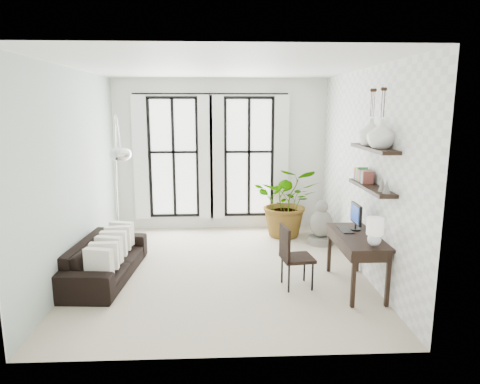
{
  "coord_description": "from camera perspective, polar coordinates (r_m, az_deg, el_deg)",
  "views": [
    {
      "loc": [
        -0.0,
        -6.61,
        2.61
      ],
      "look_at": [
        0.31,
        0.3,
        1.23
      ],
      "focal_mm": 32.0,
      "sensor_mm": 36.0,
      "label": 1
    }
  ],
  "objects": [
    {
      "name": "arc_lamp",
      "position": [
        7.28,
        -16.11,
        5.4
      ],
      "size": [
        0.75,
        1.62,
        2.49
      ],
      "color": "silver",
      "rests_on": "floor"
    },
    {
      "name": "wall_left",
      "position": [
        7.05,
        -21.16,
        2.26
      ],
      "size": [
        0.0,
        5.0,
        5.0
      ],
      "primitive_type": "plane",
      "rotation": [
        1.57,
        0.0,
        1.57
      ],
      "color": "#AABDB0",
      "rests_on": "floor"
    },
    {
      "name": "desk_chair",
      "position": [
        6.32,
        6.92,
        -8.03
      ],
      "size": [
        0.5,
        0.5,
        0.93
      ],
      "rotation": [
        0.0,
        0.0,
        0.14
      ],
      "color": "black",
      "rests_on": "floor"
    },
    {
      "name": "wall_back",
      "position": [
        9.17,
        -2.57,
        4.92
      ],
      "size": [
        4.5,
        0.0,
        4.5
      ],
      "primitive_type": "plane",
      "rotation": [
        1.57,
        0.0,
        0.0
      ],
      "color": "white",
      "rests_on": "floor"
    },
    {
      "name": "vase_b",
      "position": [
        6.33,
        17.05,
        7.65
      ],
      "size": [
        0.37,
        0.37,
        0.38
      ],
      "primitive_type": "imported",
      "color": "white",
      "rests_on": "shelf_upper"
    },
    {
      "name": "ceiling",
      "position": [
        6.63,
        -2.67,
        16.34
      ],
      "size": [
        5.0,
        5.0,
        0.0
      ],
      "primitive_type": "plane",
      "color": "white",
      "rests_on": "wall_back"
    },
    {
      "name": "throw_pillows",
      "position": [
        6.93,
        -16.77,
        -6.98
      ],
      "size": [
        0.4,
        1.52,
        0.4
      ],
      "color": "white",
      "rests_on": "sofa"
    },
    {
      "name": "vase_a",
      "position": [
        5.96,
        18.33,
        7.37
      ],
      "size": [
        0.37,
        0.37,
        0.38
      ],
      "primitive_type": "imported",
      "color": "white",
      "rests_on": "shelf_upper"
    },
    {
      "name": "wall_shelves",
      "position": [
        6.28,
        17.1,
        2.68
      ],
      "size": [
        0.25,
        1.3,
        0.6
      ],
      "color": "black",
      "rests_on": "wall_right"
    },
    {
      "name": "floor",
      "position": [
        7.11,
        -2.43,
        -10.3
      ],
      "size": [
        5.0,
        5.0,
        0.0
      ],
      "primitive_type": "plane",
      "color": "beige",
      "rests_on": "ground"
    },
    {
      "name": "sofa",
      "position": [
        7.02,
        -17.48,
        -8.52
      ],
      "size": [
        0.95,
        2.1,
        0.6
      ],
      "primitive_type": "imported",
      "rotation": [
        0.0,
        0.0,
        1.5
      ],
      "color": "black",
      "rests_on": "floor"
    },
    {
      "name": "windows",
      "position": [
        9.1,
        -3.84,
        4.61
      ],
      "size": [
        3.26,
        0.13,
        2.65
      ],
      "color": "white",
      "rests_on": "wall_back"
    },
    {
      "name": "plant",
      "position": [
        8.75,
        6.32,
        -1.29
      ],
      "size": [
        1.48,
        1.34,
        1.44
      ],
      "primitive_type": "imported",
      "rotation": [
        0.0,
        0.0,
        -0.19
      ],
      "color": "#2D7228",
      "rests_on": "floor"
    },
    {
      "name": "buddha",
      "position": [
        8.41,
        10.78,
        -4.43
      ],
      "size": [
        0.48,
        0.48,
        0.87
      ],
      "color": "gray",
      "rests_on": "floor"
    },
    {
      "name": "desk",
      "position": [
        6.37,
        15.43,
        -6.21
      ],
      "size": [
        0.58,
        1.36,
        1.19
      ],
      "color": "black",
      "rests_on": "floor"
    },
    {
      "name": "wall_right",
      "position": [
        7.06,
        16.07,
        2.58
      ],
      "size": [
        0.0,
        5.0,
        5.0
      ],
      "primitive_type": "plane",
      "rotation": [
        1.57,
        0.0,
        -1.57
      ],
      "color": "white",
      "rests_on": "floor"
    }
  ]
}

